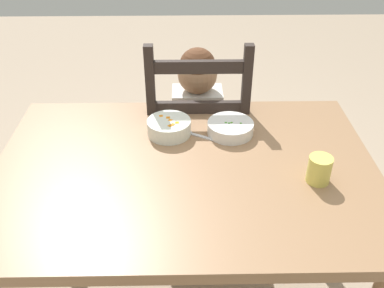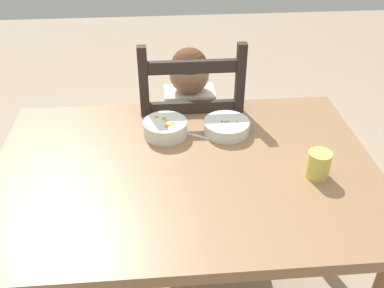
{
  "view_description": "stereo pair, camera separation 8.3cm",
  "coord_description": "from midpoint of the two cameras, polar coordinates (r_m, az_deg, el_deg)",
  "views": [
    {
      "loc": [
        0.0,
        -1.2,
        1.64
      ],
      "look_at": [
        0.03,
        0.06,
        0.8
      ],
      "focal_mm": 41.2,
      "sensor_mm": 36.0,
      "label": 1
    },
    {
      "loc": [
        -0.08,
        -1.19,
        1.64
      ],
      "look_at": [
        0.03,
        0.06,
        0.8
      ],
      "focal_mm": 41.2,
      "sensor_mm": 36.0,
      "label": 2
    }
  ],
  "objects": [
    {
      "name": "spoon",
      "position": [
        1.66,
        -1.96,
        1.35
      ],
      "size": [
        0.13,
        0.08,
        0.01
      ],
      "color": "silver",
      "rests_on": "dining_table"
    },
    {
      "name": "child_figure",
      "position": [
        1.98,
        -1.47,
        3.13
      ],
      "size": [
        0.32,
        0.31,
        0.96
      ],
      "color": "white",
      "rests_on": "ground"
    },
    {
      "name": "bowl_of_carrots",
      "position": [
        1.65,
        -4.91,
        2.09
      ],
      "size": [
        0.16,
        0.16,
        0.06
      ],
      "color": "white",
      "rests_on": "dining_table"
    },
    {
      "name": "drinking_cup",
      "position": [
        1.47,
        14.53,
        -2.62
      ],
      "size": [
        0.08,
        0.08,
        0.09
      ],
      "primitive_type": "cylinder",
      "color": "#DED15B",
      "rests_on": "dining_table"
    },
    {
      "name": "dining_table",
      "position": [
        1.56,
        -2.34,
        -6.05
      ],
      "size": [
        1.31,
        0.92,
        0.75
      ],
      "color": "#966F4D",
      "rests_on": "ground"
    },
    {
      "name": "bowl_of_peas",
      "position": [
        1.67,
        3.06,
        2.27
      ],
      "size": [
        0.17,
        0.17,
        0.05
      ],
      "color": "white",
      "rests_on": "dining_table"
    },
    {
      "name": "dining_chair",
      "position": [
        2.06,
        -1.42,
        -0.56
      ],
      "size": [
        0.42,
        0.42,
        1.04
      ],
      "color": "#2B231F",
      "rests_on": "ground"
    }
  ]
}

